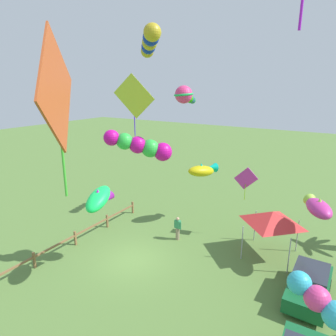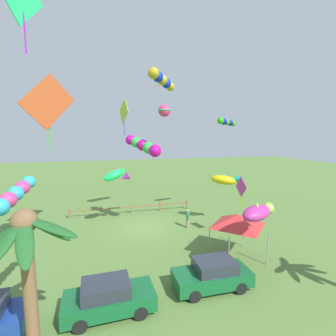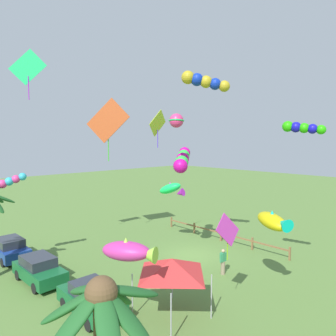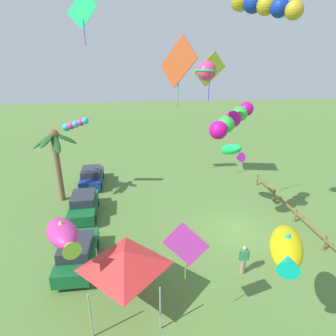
{
  "view_description": "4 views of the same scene",
  "coord_description": "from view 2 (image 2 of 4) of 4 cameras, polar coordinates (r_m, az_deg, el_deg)",
  "views": [
    {
      "loc": [
        12.05,
        9.91,
        9.91
      ],
      "look_at": [
        0.31,
        2.6,
        6.08
      ],
      "focal_mm": 31.94,
      "sensor_mm": 36.0,
      "label": 1
    },
    {
      "loc": [
        3.37,
        19.88,
        7.74
      ],
      "look_at": [
        -0.98,
        3.95,
        5.57
      ],
      "focal_mm": 26.42,
      "sensor_mm": 36.0,
      "label": 2
    },
    {
      "loc": [
        -14.93,
        16.47,
        8.26
      ],
      "look_at": [
        -1.44,
        3.69,
        6.65
      ],
      "focal_mm": 33.83,
      "sensor_mm": 36.0,
      "label": 3
    },
    {
      "loc": [
        -13.96,
        6.02,
        9.89
      ],
      "look_at": [
        -0.82,
        4.37,
        4.76
      ],
      "focal_mm": 29.53,
      "sensor_mm": 36.0,
      "label": 4
    }
  ],
  "objects": [
    {
      "name": "kite_tube_11",
      "position": [
        19.31,
        -5.59,
        5.12
      ],
      "size": [
        2.45,
        2.92,
        1.66
      ],
      "color": "#C60D8E"
    },
    {
      "name": "festival_tent",
      "position": [
        16.43,
        15.8,
        -11.51
      ],
      "size": [
        2.86,
        2.86,
        2.85
      ],
      "color": "#9E9EA3",
      "rests_on": "ground"
    },
    {
      "name": "kite_ball_10",
      "position": [
        17.89,
        -0.83,
        13.09
      ],
      "size": [
        1.32,
        1.32,
        0.87
      ],
      "color": "#E33376"
    },
    {
      "name": "palm_tree_1",
      "position": [
        9.3,
        -29.73,
        -16.64
      ],
      "size": [
        3.13,
        3.15,
        5.51
      ],
      "color": "brown",
      "rests_on": "ground"
    },
    {
      "name": "spectator_0",
      "position": [
        21.27,
        4.56,
        -11.53
      ],
      "size": [
        0.26,
        0.55,
        1.59
      ],
      "color": "gray",
      "rests_on": "ground"
    },
    {
      "name": "kite_tube_8",
      "position": [
        10.31,
        -32.01,
        -5.33
      ],
      "size": [
        1.06,
        2.01,
        1.08
      ],
      "color": "#2EAEC7"
    },
    {
      "name": "kite_fish_9",
      "position": [
        14.15,
        20.05,
        -9.55
      ],
      "size": [
        2.56,
        1.95,
        1.0
      ],
      "color": "#C32F8C"
    },
    {
      "name": "parked_car_0",
      "position": [
        13.82,
        10.22,
        -23.0
      ],
      "size": [
        3.92,
        1.78,
        1.51
      ],
      "color": "#145B2D",
      "rests_on": "ground"
    },
    {
      "name": "kite_diamond_0",
      "position": [
        18.3,
        -10.15,
        12.72
      ],
      "size": [
        0.45,
        1.88,
        2.66
      ],
      "color": "#B3D12B"
    },
    {
      "name": "rail_fence",
      "position": [
        25.3,
        -8.41,
        -8.99
      ],
      "size": [
        11.88,
        0.12,
        0.95
      ],
      "color": "brown",
      "rests_on": "ground"
    },
    {
      "name": "kite_diamond_2",
      "position": [
        17.53,
        -25.88,
        13.39
      ],
      "size": [
        2.9,
        2.17,
        4.97
      ],
      "color": "#B84A1F"
    },
    {
      "name": "kite_fish_7",
      "position": [
        20.3,
        -11.87,
        -1.61
      ],
      "size": [
        2.37,
        1.45,
        1.32
      ],
      "color": "#18F25D"
    },
    {
      "name": "kite_fish_1",
      "position": [
        21.69,
        13.09,
        -2.63
      ],
      "size": [
        2.62,
        1.98,
        1.09
      ],
      "color": "gold"
    },
    {
      "name": "parked_car_1",
      "position": [
        12.39,
        -13.5,
        -27.05
      ],
      "size": [
        3.96,
        1.85,
        1.51
      ],
      "color": "#145B2D",
      "rests_on": "ground"
    },
    {
      "name": "ground_plane",
      "position": [
        21.59,
        -5.42,
        -13.54
      ],
      "size": [
        120.0,
        120.0,
        0.0
      ],
      "primitive_type": "plane",
      "color": "#567A38"
    },
    {
      "name": "kite_tube_5",
      "position": [
        20.46,
        -1.57,
        19.76
      ],
      "size": [
        2.54,
        2.36,
        1.39
      ],
      "color": "#B49B1E"
    },
    {
      "name": "kite_diamond_6",
      "position": [
        18.58,
        16.5,
        -4.26
      ],
      "size": [
        0.29,
        1.64,
        2.28
      ],
      "color": "#C234AC"
    },
    {
      "name": "kite_tube_4",
      "position": [
        23.01,
        13.26,
        10.29
      ],
      "size": [
        2.09,
        1.09,
        0.74
      ],
      "color": "#25B40C"
    }
  ]
}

